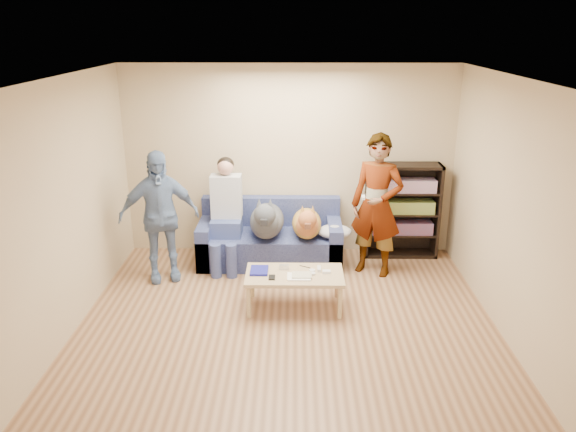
{
  "coord_description": "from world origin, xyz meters",
  "views": [
    {
      "loc": [
        0.08,
        -5.0,
        3.09
      ],
      "look_at": [
        0.0,
        1.2,
        0.95
      ],
      "focal_mm": 35.0,
      "sensor_mm": 36.0,
      "label": 1
    }
  ],
  "objects_px": {
    "camera_silver": "(284,267)",
    "person_seated": "(226,209)",
    "dog_tan": "(307,223)",
    "coffee_table": "(294,277)",
    "person_standing_left": "(159,216)",
    "sofa": "(270,241)",
    "dog_gray": "(267,220)",
    "person_standing_right": "(377,206)",
    "bookshelf": "(402,208)",
    "notebook_blue": "(259,270)"
  },
  "relations": [
    {
      "from": "camera_silver",
      "to": "coffee_table",
      "type": "distance_m",
      "value": 0.18
    },
    {
      "from": "sofa",
      "to": "person_seated",
      "type": "bearing_deg",
      "value": -167.55
    },
    {
      "from": "notebook_blue",
      "to": "dog_gray",
      "type": "relative_size",
      "value": 0.21
    },
    {
      "from": "camera_silver",
      "to": "dog_gray",
      "type": "bearing_deg",
      "value": 103.71
    },
    {
      "from": "coffee_table",
      "to": "bookshelf",
      "type": "relative_size",
      "value": 0.85
    },
    {
      "from": "person_standing_left",
      "to": "coffee_table",
      "type": "distance_m",
      "value": 1.89
    },
    {
      "from": "person_seated",
      "to": "dog_gray",
      "type": "distance_m",
      "value": 0.56
    },
    {
      "from": "notebook_blue",
      "to": "bookshelf",
      "type": "distance_m",
      "value": 2.43
    },
    {
      "from": "notebook_blue",
      "to": "person_standing_left",
      "type": "bearing_deg",
      "value": 150.91
    },
    {
      "from": "dog_gray",
      "to": "bookshelf",
      "type": "height_order",
      "value": "bookshelf"
    },
    {
      "from": "dog_tan",
      "to": "coffee_table",
      "type": "bearing_deg",
      "value": -98.03
    },
    {
      "from": "person_seated",
      "to": "person_standing_right",
      "type": "bearing_deg",
      "value": -7.0
    },
    {
      "from": "sofa",
      "to": "dog_tan",
      "type": "bearing_deg",
      "value": -24.98
    },
    {
      "from": "person_standing_left",
      "to": "dog_gray",
      "type": "relative_size",
      "value": 1.31
    },
    {
      "from": "coffee_table",
      "to": "person_standing_right",
      "type": "bearing_deg",
      "value": 43.47
    },
    {
      "from": "sofa",
      "to": "person_seated",
      "type": "xyz_separation_m",
      "value": [
        -0.57,
        -0.13,
        0.49
      ]
    },
    {
      "from": "dog_gray",
      "to": "coffee_table",
      "type": "distance_m",
      "value": 1.22
    },
    {
      "from": "person_standing_left",
      "to": "notebook_blue",
      "type": "bearing_deg",
      "value": -47.07
    },
    {
      "from": "notebook_blue",
      "to": "dog_tan",
      "type": "distance_m",
      "value": 1.22
    },
    {
      "from": "person_standing_left",
      "to": "person_seated",
      "type": "relative_size",
      "value": 1.13
    },
    {
      "from": "sofa",
      "to": "person_seated",
      "type": "relative_size",
      "value": 1.29
    },
    {
      "from": "person_standing_left",
      "to": "sofa",
      "type": "bearing_deg",
      "value": 5.56
    },
    {
      "from": "notebook_blue",
      "to": "coffee_table",
      "type": "distance_m",
      "value": 0.41
    },
    {
      "from": "person_standing_right",
      "to": "bookshelf",
      "type": "height_order",
      "value": "person_standing_right"
    },
    {
      "from": "coffee_table",
      "to": "dog_gray",
      "type": "bearing_deg",
      "value": 107.97
    },
    {
      "from": "sofa",
      "to": "dog_gray",
      "type": "xyz_separation_m",
      "value": [
        -0.04,
        -0.21,
        0.38
      ]
    },
    {
      "from": "camera_silver",
      "to": "person_seated",
      "type": "bearing_deg",
      "value": 125.51
    },
    {
      "from": "camera_silver",
      "to": "person_seated",
      "type": "xyz_separation_m",
      "value": [
        -0.78,
        1.1,
        0.33
      ]
    },
    {
      "from": "notebook_blue",
      "to": "dog_tan",
      "type": "relative_size",
      "value": 0.23
    },
    {
      "from": "person_standing_right",
      "to": "notebook_blue",
      "type": "relative_size",
      "value": 7.01
    },
    {
      "from": "person_standing_left",
      "to": "camera_silver",
      "type": "xyz_separation_m",
      "value": [
        1.55,
        -0.64,
        -0.39
      ]
    },
    {
      "from": "person_standing_right",
      "to": "sofa",
      "type": "distance_m",
      "value": 1.54
    },
    {
      "from": "person_seated",
      "to": "bookshelf",
      "type": "xyz_separation_m",
      "value": [
        2.37,
        0.36,
        -0.09
      ]
    },
    {
      "from": "sofa",
      "to": "dog_tan",
      "type": "distance_m",
      "value": 0.64
    },
    {
      "from": "dog_tan",
      "to": "coffee_table",
      "type": "xyz_separation_m",
      "value": [
        -0.16,
        -1.12,
        -0.25
      ]
    },
    {
      "from": "camera_silver",
      "to": "sofa",
      "type": "bearing_deg",
      "value": 99.68
    },
    {
      "from": "notebook_blue",
      "to": "person_seated",
      "type": "distance_m",
      "value": 1.32
    },
    {
      "from": "person_seated",
      "to": "dog_tan",
      "type": "xyz_separation_m",
      "value": [
        1.06,
        -0.1,
        -0.15
      ]
    },
    {
      "from": "person_standing_left",
      "to": "person_seated",
      "type": "distance_m",
      "value": 0.9
    },
    {
      "from": "person_standing_right",
      "to": "dog_gray",
      "type": "xyz_separation_m",
      "value": [
        -1.4,
        0.15,
        -0.25
      ]
    },
    {
      "from": "camera_silver",
      "to": "sofa",
      "type": "relative_size",
      "value": 0.06
    },
    {
      "from": "notebook_blue",
      "to": "person_standing_right",
      "type": "bearing_deg",
      "value": 32.96
    },
    {
      "from": "person_standing_right",
      "to": "dog_gray",
      "type": "bearing_deg",
      "value": -160.12
    },
    {
      "from": "person_standing_right",
      "to": "camera_silver",
      "type": "bearing_deg",
      "value": -117.29
    },
    {
      "from": "person_standing_left",
      "to": "dog_gray",
      "type": "bearing_deg",
      "value": -2.1
    },
    {
      "from": "dog_tan",
      "to": "person_seated",
      "type": "bearing_deg",
      "value": 174.62
    },
    {
      "from": "person_standing_right",
      "to": "person_seated",
      "type": "bearing_deg",
      "value": -160.98
    },
    {
      "from": "person_standing_right",
      "to": "bookshelf",
      "type": "distance_m",
      "value": 0.78
    },
    {
      "from": "dog_gray",
      "to": "coffee_table",
      "type": "bearing_deg",
      "value": -72.03
    },
    {
      "from": "camera_silver",
      "to": "dog_gray",
      "type": "xyz_separation_m",
      "value": [
        -0.25,
        1.01,
        0.21
      ]
    }
  ]
}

